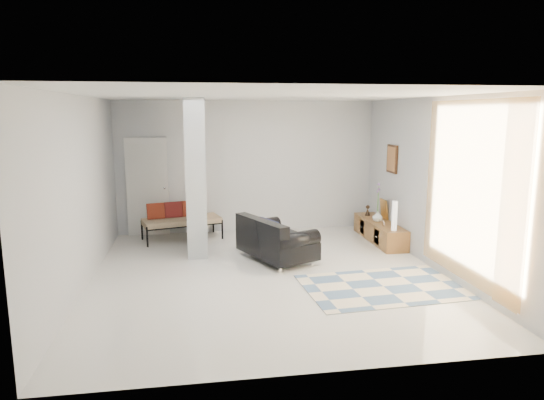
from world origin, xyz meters
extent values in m
plane|color=silver|center=(0.00, 0.00, 0.00)|extent=(6.00, 6.00, 0.00)
plane|color=white|center=(0.00, 0.00, 2.80)|extent=(6.00, 6.00, 0.00)
plane|color=#B3B5B8|center=(0.00, 3.00, 1.40)|extent=(6.00, 0.00, 6.00)
plane|color=#B3B5B8|center=(0.00, -3.00, 1.40)|extent=(6.00, 0.00, 6.00)
plane|color=#B3B5B8|center=(-2.75, 0.00, 1.40)|extent=(0.00, 6.00, 6.00)
plane|color=#B3B5B8|center=(2.75, 0.00, 1.40)|extent=(0.00, 6.00, 6.00)
cube|color=#A8ADAF|center=(-1.10, 1.60, 1.40)|extent=(0.35, 1.20, 2.80)
cube|color=silver|center=(-2.10, 2.96, 1.02)|extent=(0.85, 0.06, 2.04)
plane|color=gold|center=(2.67, -1.15, 1.45)|extent=(0.00, 2.55, 2.55)
cube|color=#3E2211|center=(2.72, 1.70, 1.65)|extent=(0.04, 0.45, 0.55)
cube|color=brown|center=(2.52, 1.70, 0.20)|extent=(0.45, 1.86, 0.40)
cube|color=#3E2211|center=(2.30, 1.29, 0.20)|extent=(0.02, 0.25, 0.28)
cube|color=#3E2211|center=(2.30, 2.11, 0.20)|extent=(0.02, 0.25, 0.28)
cube|color=gold|center=(2.70, 1.96, 0.60)|extent=(0.09, 0.32, 0.40)
cube|color=silver|center=(2.42, 1.29, 0.46)|extent=(0.04, 0.10, 0.12)
cylinder|color=silver|center=(0.22, 0.11, 0.05)|extent=(0.05, 0.05, 0.10)
cylinder|color=silver|center=(-0.27, 1.18, 0.05)|extent=(0.05, 0.05, 0.10)
cylinder|color=silver|center=(0.81, 0.38, 0.05)|extent=(0.05, 0.05, 0.10)
cylinder|color=silver|center=(0.32, 1.45, 0.05)|extent=(0.05, 0.05, 0.10)
cube|color=black|center=(0.27, 0.78, 0.25)|extent=(1.36, 1.64, 0.30)
cube|color=black|center=(-0.03, 0.65, 0.58)|extent=(0.77, 1.37, 0.36)
cylinder|color=black|center=(0.51, 0.25, 0.48)|extent=(0.85, 0.59, 0.28)
cylinder|color=black|center=(0.03, 1.32, 0.48)|extent=(0.85, 0.59, 0.28)
cube|color=black|center=(0.08, 0.70, 0.60)|extent=(0.34, 0.53, 0.31)
cylinder|color=black|center=(-2.05, 1.96, 0.20)|extent=(0.04, 0.04, 0.40)
cylinder|color=black|center=(-0.59, 2.35, 0.20)|extent=(0.04, 0.04, 0.40)
cylinder|color=black|center=(-2.21, 2.55, 0.20)|extent=(0.04, 0.04, 0.40)
cylinder|color=black|center=(-0.75, 2.94, 0.20)|extent=(0.04, 0.04, 0.40)
cube|color=#C2B38E|center=(-1.40, 2.45, 0.38)|extent=(1.64, 1.01, 0.12)
cube|color=maroon|center=(-1.91, 2.47, 0.60)|extent=(0.37, 0.25, 0.33)
cube|color=maroon|center=(-1.57, 2.56, 0.60)|extent=(0.37, 0.25, 0.33)
cube|color=maroon|center=(-1.22, 2.65, 0.60)|extent=(0.37, 0.25, 0.33)
cube|color=beige|center=(1.60, -0.81, 0.01)|extent=(2.43, 1.71, 0.01)
cylinder|color=white|center=(2.50, 0.96, 0.67)|extent=(0.10, 0.10, 0.55)
imported|color=white|center=(2.47, 1.72, 0.50)|extent=(0.22, 0.22, 0.21)
camera|label=1|loc=(-1.11, -7.29, 2.55)|focal=32.00mm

